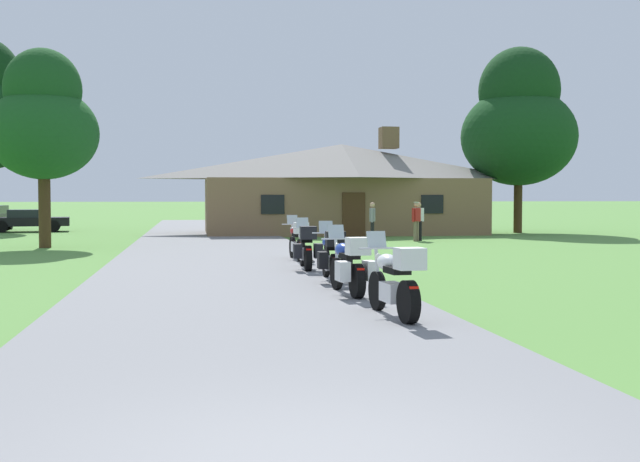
# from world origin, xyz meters

# --- Properties ---
(ground_plane) EXTENTS (500.00, 500.00, 0.00)m
(ground_plane) POSITION_xyz_m (0.00, 20.00, 0.00)
(ground_plane) COLOR #56893D
(asphalt_driveway) EXTENTS (6.40, 80.00, 0.06)m
(asphalt_driveway) POSITION_xyz_m (0.00, 18.00, 0.03)
(asphalt_driveway) COLOR slate
(asphalt_driveway) RESTS_ON ground
(motorcycle_white_nearest_to_camera) EXTENTS (0.68, 2.08, 1.30)m
(motorcycle_white_nearest_to_camera) POSITION_xyz_m (2.22, 6.57, 0.62)
(motorcycle_white_nearest_to_camera) COLOR black
(motorcycle_white_nearest_to_camera) RESTS_ON asphalt_driveway
(motorcycle_blue_second_in_row) EXTENTS (0.82, 2.08, 1.30)m
(motorcycle_blue_second_in_row) POSITION_xyz_m (2.08, 9.44, 0.61)
(motorcycle_blue_second_in_row) COLOR black
(motorcycle_blue_second_in_row) RESTS_ON asphalt_driveway
(motorcycle_blue_third_in_row) EXTENTS (0.74, 2.08, 1.30)m
(motorcycle_blue_third_in_row) POSITION_xyz_m (2.17, 11.96, 0.61)
(motorcycle_blue_third_in_row) COLOR black
(motorcycle_blue_third_in_row) RESTS_ON asphalt_driveway
(motorcycle_white_fourth_in_row) EXTENTS (0.75, 2.08, 1.30)m
(motorcycle_white_fourth_in_row) POSITION_xyz_m (2.01, 14.86, 0.61)
(motorcycle_white_fourth_in_row) COLOR black
(motorcycle_white_fourth_in_row) RESTS_ON asphalt_driveway
(motorcycle_red_farthest_in_row) EXTENTS (0.66, 2.08, 1.30)m
(motorcycle_red_farthest_in_row) POSITION_xyz_m (2.17, 17.84, 0.62)
(motorcycle_red_farthest_in_row) COLOR black
(motorcycle_red_farthest_in_row) RESTS_ON asphalt_driveway
(stone_lodge) EXTENTS (14.62, 6.64, 5.48)m
(stone_lodge) POSITION_xyz_m (6.71, 35.06, 2.36)
(stone_lodge) COLOR brown
(stone_lodge) RESTS_ON ground
(bystander_red_shirt_near_lodge) EXTENTS (0.44, 0.40, 1.69)m
(bystander_red_shirt_near_lodge) POSITION_xyz_m (8.58, 27.71, 0.95)
(bystander_red_shirt_near_lodge) COLOR #75664C
(bystander_red_shirt_near_lodge) RESTS_ON ground
(bystander_white_shirt_beside_signpost) EXTENTS (0.52, 0.33, 1.67)m
(bystander_white_shirt_beside_signpost) POSITION_xyz_m (8.76, 27.98, 0.93)
(bystander_white_shirt_beside_signpost) COLOR black
(bystander_white_shirt_beside_signpost) RESTS_ON ground
(bystander_gray_shirt_by_tree) EXTENTS (0.32, 0.53, 1.67)m
(bystander_gray_shirt_by_tree) POSITION_xyz_m (6.65, 27.66, 0.93)
(bystander_gray_shirt_by_tree) COLOR black
(bystander_gray_shirt_by_tree) RESTS_ON ground
(tree_right_of_lodge) EXTENTS (6.01, 6.01, 9.69)m
(tree_right_of_lodge) POSITION_xyz_m (16.03, 34.51, 5.75)
(tree_right_of_lodge) COLOR #422D19
(tree_right_of_lodge) RESTS_ON ground
(tree_left_near) EXTENTS (4.05, 4.05, 7.40)m
(tree_left_near) POSITION_xyz_m (-6.31, 25.74, 4.73)
(tree_left_near) COLOR #422D19
(tree_left_near) RESTS_ON ground
(parked_black_sedan_far_left) EXTENTS (4.41, 2.38, 1.20)m
(parked_black_sedan_far_left) POSITION_xyz_m (-9.63, 39.75, 0.64)
(parked_black_sedan_far_left) COLOR black
(parked_black_sedan_far_left) RESTS_ON ground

